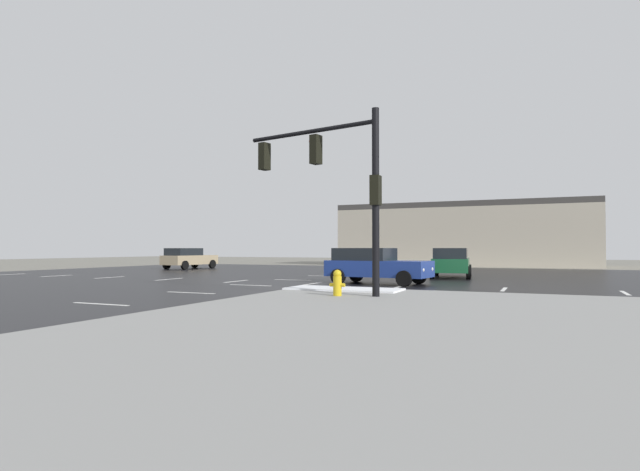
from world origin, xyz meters
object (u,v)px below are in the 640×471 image
(fire_hydrant, at_px, (337,283))
(sedan_blue, at_px, (375,265))
(sedan_tan, at_px, (188,258))
(sedan_green, at_px, (451,262))
(traffic_signal_mast, at_px, (337,174))

(fire_hydrant, relative_size, sedan_blue, 0.17)
(sedan_tan, height_order, sedan_blue, same)
(fire_hydrant, xyz_separation_m, sedan_green, (1.23, 13.40, 0.32))
(traffic_signal_mast, xyz_separation_m, fire_hydrant, (0.22, -0.54, -3.43))
(fire_hydrant, height_order, sedan_blue, sedan_blue)
(fire_hydrant, xyz_separation_m, sedan_tan, (-19.21, 17.42, 0.32))
(sedan_tan, bearing_deg, sedan_green, -96.43)
(fire_hydrant, distance_m, sedan_tan, 25.93)
(sedan_tan, bearing_deg, sedan_blue, -114.80)
(fire_hydrant, distance_m, sedan_blue, 7.24)
(traffic_signal_mast, height_order, sedan_green, traffic_signal_mast)
(traffic_signal_mast, relative_size, fire_hydrant, 7.19)
(fire_hydrant, height_order, sedan_green, sedan_green)
(traffic_signal_mast, height_order, fire_hydrant, traffic_signal_mast)
(sedan_tan, distance_m, sedan_blue, 20.84)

